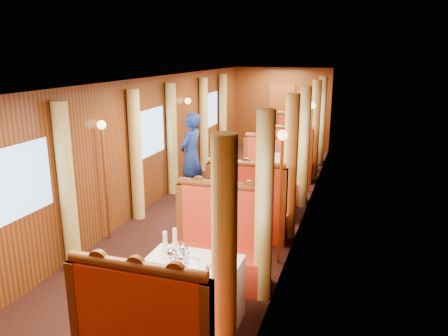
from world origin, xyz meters
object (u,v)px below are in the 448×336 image
at_px(table_mid, 262,197).
at_px(banquette_mid_aft, 273,179).
at_px(teapot_left, 172,259).
at_px(banquette_mid_fwd, 248,213).
at_px(teapot_back, 184,254).
at_px(fruit_plate, 212,269).
at_px(tea_tray, 183,263).
at_px(banquette_far_aft, 298,145).
at_px(passenger, 270,168).
at_px(steward, 191,156).
at_px(rose_vase_far, 292,134).
at_px(rose_vase_mid, 262,167).
at_px(banquette_far_fwd, 285,162).
at_px(banquette_near_aft, 220,251).
at_px(table_far, 292,155).
at_px(teapot_right, 182,263).
at_px(table_near, 191,293).

height_order(table_mid, banquette_mid_aft, banquette_mid_aft).
bearing_deg(teapot_left, banquette_mid_fwd, 88.56).
relative_size(table_mid, teapot_back, 6.21).
height_order(teapot_left, fruit_plate, teapot_left).
height_order(tea_tray, fruit_plate, fruit_plate).
bearing_deg(banquette_far_aft, banquette_mid_aft, -90.00).
bearing_deg(passenger, fruit_plate, -86.30).
xyz_separation_m(tea_tray, steward, (-1.58, 4.20, 0.13)).
bearing_deg(rose_vase_far, passenger, -89.75).
bearing_deg(rose_vase_mid, banquette_mid_aft, 89.46).
xyz_separation_m(banquette_far_fwd, fruit_plate, (0.28, -6.08, 0.35)).
bearing_deg(banquette_near_aft, fruit_plate, -75.89).
bearing_deg(banquette_far_fwd, fruit_plate, -87.37).
bearing_deg(banquette_mid_aft, banquette_far_aft, 90.00).
bearing_deg(table_mid, banquette_near_aft, -90.00).
bearing_deg(teapot_back, banquette_mid_fwd, 70.54).
height_order(rose_vase_mid, steward, steward).
relative_size(banquette_mid_aft, rose_vase_mid, 3.72).
relative_size(table_far, banquette_far_aft, 0.78).
height_order(teapot_right, steward, steward).
xyz_separation_m(table_near, rose_vase_far, (-0.01, 7.02, 0.55)).
relative_size(teapot_right, rose_vase_far, 0.43).
xyz_separation_m(banquette_near_aft, teapot_right, (-0.04, -1.17, 0.39)).
bearing_deg(banquette_far_fwd, teapot_left, -91.56).
height_order(fruit_plate, rose_vase_mid, rose_vase_mid).
bearing_deg(teapot_left, banquette_far_fwd, 90.64).
bearing_deg(tea_tray, teapot_right, -71.64).
bearing_deg(teapot_right, banquette_near_aft, 102.04).
relative_size(banquette_mid_aft, steward, 0.76).
height_order(banquette_far_fwd, fruit_plate, banquette_far_fwd).
height_order(banquette_mid_fwd, tea_tray, banquette_mid_fwd).
bearing_deg(banquette_mid_aft, table_near, -90.00).
bearing_deg(banquette_near_aft, teapot_left, -98.30).
bearing_deg(banquette_far_aft, steward, -113.08).
relative_size(banquette_near_aft, banquette_far_fwd, 1.00).
bearing_deg(rose_vase_mid, banquette_far_aft, 89.88).
bearing_deg(table_far, passenger, -90.00).
relative_size(table_near, banquette_far_fwd, 0.78).
height_order(teapot_left, rose_vase_far, rose_vase_far).
bearing_deg(banquette_mid_aft, teapot_left, -92.06).
height_order(table_mid, rose_vase_mid, rose_vase_mid).
relative_size(banquette_far_fwd, teapot_left, 7.17).
height_order(banquette_mid_aft, tea_tray, banquette_mid_aft).
distance_m(banquette_mid_fwd, steward, 2.39).
distance_m(banquette_near_aft, teapot_left, 1.22).
distance_m(teapot_right, rose_vase_far, 7.18).
bearing_deg(banquette_mid_fwd, fruit_plate, -83.82).
distance_m(table_near, passenger, 4.24).
xyz_separation_m(table_mid, teapot_right, (-0.04, -3.66, 0.44)).
relative_size(table_mid, tea_tray, 3.09).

